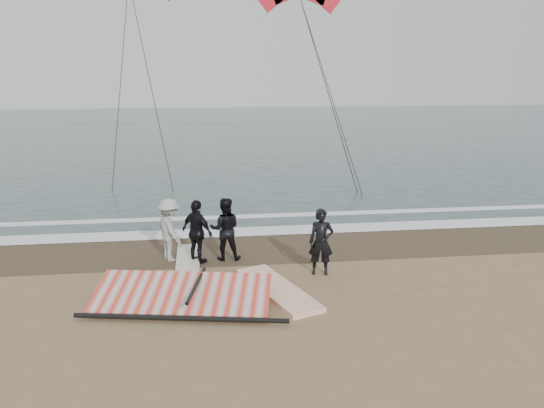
# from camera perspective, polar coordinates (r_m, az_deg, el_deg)

# --- Properties ---
(ground) EXTENTS (120.00, 120.00, 0.00)m
(ground) POSITION_cam_1_polar(r_m,az_deg,el_deg) (10.56, 1.90, -12.49)
(ground) COLOR #8C704C
(ground) RESTS_ON ground
(sea) EXTENTS (120.00, 54.00, 0.02)m
(sea) POSITION_cam_1_polar(r_m,az_deg,el_deg) (42.60, -5.16, 7.81)
(sea) COLOR #233838
(sea) RESTS_ON ground
(wet_sand) EXTENTS (120.00, 2.80, 0.01)m
(wet_sand) POSITION_cam_1_polar(r_m,az_deg,el_deg) (14.68, -0.87, -4.61)
(wet_sand) COLOR #4C3D2B
(wet_sand) RESTS_ON ground
(foam_near) EXTENTS (120.00, 0.90, 0.01)m
(foam_near) POSITION_cam_1_polar(r_m,az_deg,el_deg) (16.00, -1.42, -2.93)
(foam_near) COLOR white
(foam_near) RESTS_ON sea
(foam_far) EXTENTS (120.00, 0.45, 0.01)m
(foam_far) POSITION_cam_1_polar(r_m,az_deg,el_deg) (17.63, -1.99, -1.30)
(foam_far) COLOR white
(foam_far) RESTS_ON sea
(man_main) EXTENTS (0.65, 0.49, 1.60)m
(man_main) POSITION_cam_1_polar(r_m,az_deg,el_deg) (12.61, 5.31, -4.08)
(man_main) COLOR black
(man_main) RESTS_ON ground
(board_white) EXTENTS (1.68, 2.86, 0.11)m
(board_white) POSITION_cam_1_polar(r_m,az_deg,el_deg) (11.83, 0.57, -9.15)
(board_white) COLOR white
(board_white) RESTS_ON ground
(board_cream) EXTENTS (0.61, 2.18, 0.09)m
(board_cream) POSITION_cam_1_polar(r_m,az_deg,el_deg) (13.79, -9.03, -5.89)
(board_cream) COLOR silver
(board_cream) RESTS_ON ground
(trio_cluster) EXTENTS (2.32, 1.38, 1.64)m
(trio_cluster) POSITION_cam_1_polar(r_m,az_deg,el_deg) (13.55, -8.33, -2.80)
(trio_cluster) COLOR black
(trio_cluster) RESTS_ON ground
(sail_rig) EXTENTS (4.14, 2.33, 0.49)m
(sail_rig) POSITION_cam_1_polar(r_m,az_deg,el_deg) (11.38, -9.96, -9.59)
(sail_rig) COLOR black
(sail_rig) RESTS_ON ground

